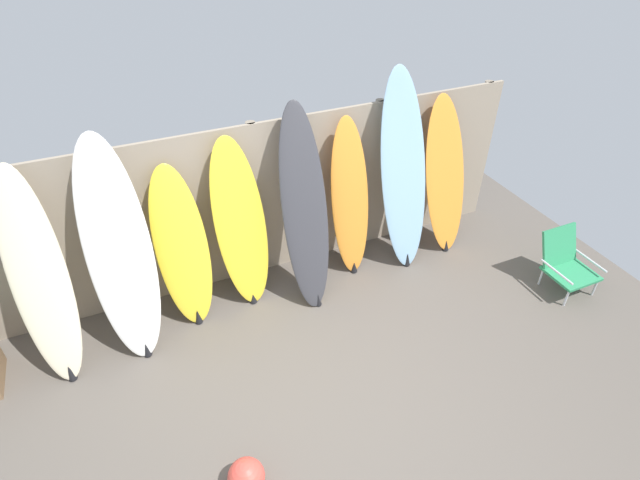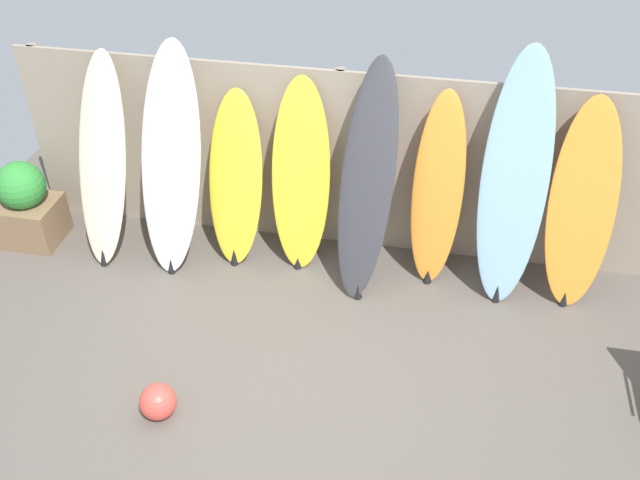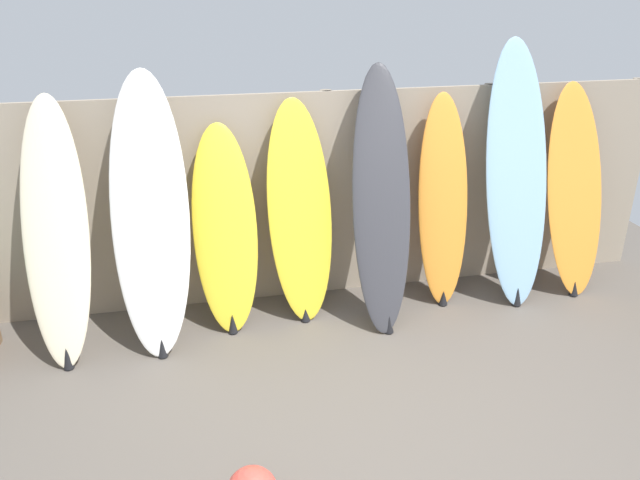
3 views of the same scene
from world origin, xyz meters
name	(u,v)px [view 2 (image 2 of 3)]	position (x,y,z in m)	size (l,w,h in m)	color
ground	(294,390)	(0.00, 0.00, 0.00)	(7.68, 7.68, 0.00)	#5B544C
fence_back	(338,161)	(0.00, 2.01, 0.90)	(6.08, 0.11, 1.80)	gray
surfboard_cream_0	(102,162)	(-2.11, 1.52, 0.94)	(0.48, 0.82, 1.90)	beige
surfboard_white_1	(171,162)	(-1.44, 1.52, 1.02)	(0.62, 0.80, 2.06)	white
surfboard_yellow_2	(236,181)	(-0.89, 1.65, 0.80)	(0.51, 0.55, 1.62)	yellow
surfboard_yellow_3	(301,178)	(-0.29, 1.69, 0.88)	(0.57, 0.52, 1.79)	yellow
surfboard_charcoal_4	(367,184)	(0.33, 1.50, 1.01)	(0.56, 0.84, 2.04)	#38383D
surfboard_orange_5	(438,192)	(0.94, 1.68, 0.88)	(0.45, 0.42, 1.79)	orange
surfboard_skyblue_6	(514,183)	(1.56, 1.63, 1.09)	(0.58, 0.65, 2.20)	#8CB7D6
surfboard_orange_7	(582,207)	(2.15, 1.65, 0.90)	(0.65, 0.61, 1.83)	orange
planter_box	(27,205)	(-2.97, 1.45, 0.40)	(0.57, 0.50, 0.86)	#846647
beach_ball	(158,402)	(-0.94, -0.42, 0.14)	(0.28, 0.28, 0.28)	#E54C3F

